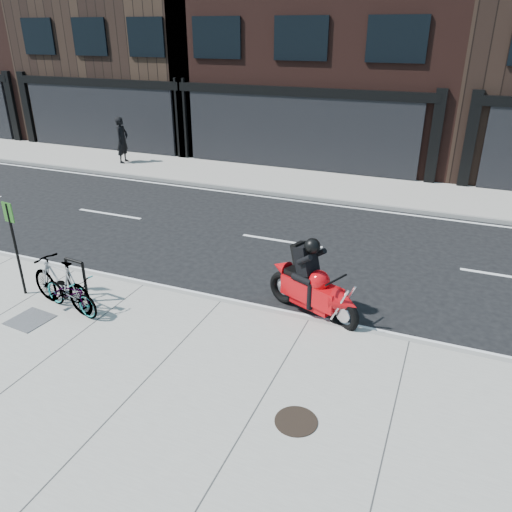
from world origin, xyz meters
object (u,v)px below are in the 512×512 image
at_px(manhole_cover, 296,421).
at_px(utility_grate, 30,320).
at_px(bike_rack, 76,276).
at_px(bicycle_front, 71,293).
at_px(pedestrian, 122,140).
at_px(bicycle_rear, 61,284).
at_px(sign_post, 14,241).
at_px(motorcycle, 316,287).

bearing_deg(manhole_cover, utility_grate, 173.41).
xyz_separation_m(bike_rack, manhole_cover, (5.60, -1.79, -0.55)).
relative_size(bicycle_front, pedestrian, 0.81).
bearing_deg(pedestrian, manhole_cover, -141.76).
relative_size(bicycle_rear, utility_grate, 2.53).
xyz_separation_m(utility_grate, sign_post, (-0.95, 0.84, 1.27)).
height_order(manhole_cover, sign_post, sign_post).
xyz_separation_m(pedestrian, utility_grate, (6.13, -11.72, -0.98)).
relative_size(manhole_cover, sign_post, 0.31).
xyz_separation_m(bicycle_front, bicycle_rear, (-0.25, 0.04, 0.15)).
bearing_deg(bicycle_rear, bike_rack, -171.98).
relative_size(motorcycle, pedestrian, 1.14).
distance_m(motorcycle, sign_post, 6.52).
height_order(bicycle_front, sign_post, sign_post).
distance_m(motorcycle, manhole_cover, 3.32).
xyz_separation_m(bike_rack, sign_post, (-1.29, -0.27, 0.72)).
distance_m(bicycle_front, sign_post, 1.75).
bearing_deg(pedestrian, utility_grate, -158.36).
height_order(motorcycle, pedestrian, pedestrian).
bearing_deg(bike_rack, sign_post, -168.20).
xyz_separation_m(bike_rack, motorcycle, (4.97, 1.41, 0.03)).
bearing_deg(utility_grate, bike_rack, 72.89).
distance_m(bike_rack, bicycle_rear, 0.42).
bearing_deg(motorcycle, bicycle_front, -135.23).
bearing_deg(utility_grate, manhole_cover, -6.59).
relative_size(bicycle_rear, motorcycle, 0.85).
bearing_deg(motorcycle, manhole_cover, -55.50).
xyz_separation_m(bicycle_front, utility_grate, (-0.56, -0.65, -0.41)).
bearing_deg(sign_post, bike_rack, 18.08).
height_order(bike_rack, bicycle_rear, bicycle_rear).
height_order(bicycle_front, motorcycle, motorcycle).
xyz_separation_m(bicycle_rear, utility_grate, (-0.31, -0.69, -0.56)).
xyz_separation_m(motorcycle, sign_post, (-6.26, -1.68, 0.69)).
bearing_deg(pedestrian, bicycle_rear, -155.69).
relative_size(bike_rack, manhole_cover, 1.44).
relative_size(bike_rack, bicycle_front, 0.60).
bearing_deg(motorcycle, utility_grate, -131.33).
height_order(bike_rack, bicycle_front, bike_rack).
relative_size(bike_rack, bicycle_rear, 0.50).
relative_size(bike_rack, motorcycle, 0.43).
xyz_separation_m(bicycle_rear, motorcycle, (4.99, 1.83, 0.02)).
bearing_deg(bicycle_rear, motorcycle, 121.98).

